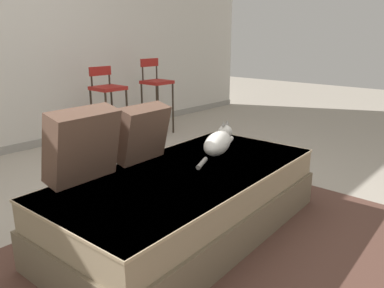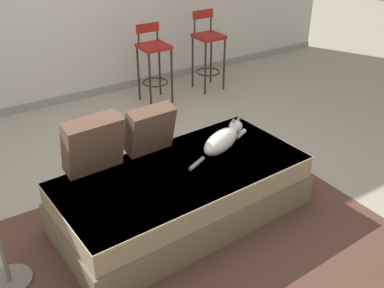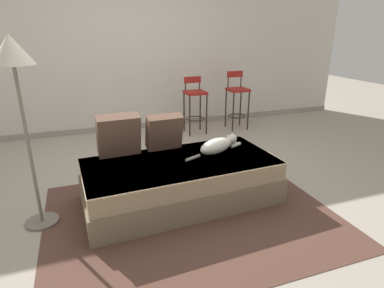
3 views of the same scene
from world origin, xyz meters
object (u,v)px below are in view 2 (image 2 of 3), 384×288
Objects in this scene: throw_pillow_corner at (93,144)px; bar_stool_near_window at (154,57)px; throw_pillow_middle at (150,129)px; cat at (223,140)px; couch at (182,193)px; bar_stool_by_doorway at (208,46)px.

bar_stool_near_window reaches higher than throw_pillow_corner.
bar_stool_near_window reaches higher than throw_pillow_middle.
cat is (0.96, -0.23, -0.14)m from throw_pillow_corner.
throw_pillow_corner is (-0.53, 0.33, 0.43)m from couch.
bar_stool_near_window is at bearing -179.95° from bar_stool_by_doorway.
bar_stool_by_doorway is at bearing 0.05° from bar_stool_near_window.
throw_pillow_middle is 0.54× the size of cat.
couch is 0.54m from throw_pillow_middle.
throw_pillow_middle is 0.57m from cat.
bar_stool_by_doorway reaches higher than cat.
couch is 2.65m from bar_stool_by_doorway.
throw_pillow_middle is at bearing 2.98° from throw_pillow_corner.
couch is at bearing -167.64° from cat.
bar_stool_near_window reaches higher than couch.
throw_pillow_corner is at bearing 148.15° from couch.
bar_stool_by_doorway is (1.21, 1.95, 0.04)m from cat.
throw_pillow_middle is (-0.06, 0.35, 0.40)m from couch.
throw_pillow_corner is 0.46m from throw_pillow_middle.
couch is at bearing -128.77° from bar_stool_by_doorway.
bar_stool_near_window is at bearing 60.56° from throw_pillow_middle.
throw_pillow_corner is at bearing -129.55° from bar_stool_near_window.
couch is 2.11× the size of bar_stool_near_window.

